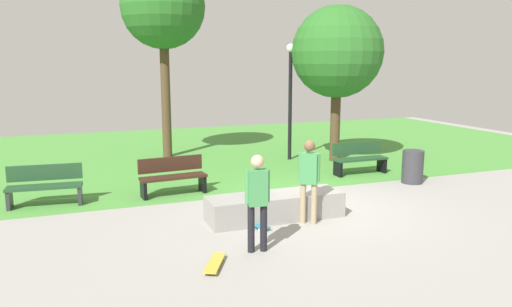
{
  "coord_description": "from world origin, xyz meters",
  "views": [
    {
      "loc": [
        -4.87,
        -9.57,
        3.19
      ],
      "look_at": [
        -1.02,
        0.54,
        1.18
      ],
      "focal_mm": 34.57,
      "sensor_mm": 36.0,
      "label": 1
    }
  ],
  "objects_px": {
    "park_bench_near_path": "(359,157)",
    "tree_tall_oak": "(163,8)",
    "concrete_ledge": "(275,206)",
    "park_bench_by_oak": "(45,185)",
    "backpack_on_ledge": "(256,187)",
    "skater_performing_trick": "(257,196)",
    "park_bench_far_right": "(173,175)",
    "tree_leaning_ash": "(337,53)",
    "skateboard_spare": "(255,223)",
    "skateboard_by_ledge": "(215,263)",
    "trash_bin": "(413,167)",
    "skater_watching": "(309,175)",
    "lamp_post": "(290,89)"
  },
  "relations": [
    {
      "from": "park_bench_near_path",
      "to": "tree_tall_oak",
      "type": "bearing_deg",
      "value": 135.48
    },
    {
      "from": "concrete_ledge",
      "to": "park_bench_by_oak",
      "type": "height_order",
      "value": "park_bench_by_oak"
    },
    {
      "from": "backpack_on_ledge",
      "to": "skater_performing_trick",
      "type": "bearing_deg",
      "value": 11.23
    },
    {
      "from": "park_bench_far_right",
      "to": "park_bench_near_path",
      "type": "height_order",
      "value": "same"
    },
    {
      "from": "backpack_on_ledge",
      "to": "tree_leaning_ash",
      "type": "bearing_deg",
      "value": 167.45
    },
    {
      "from": "skateboard_spare",
      "to": "skateboard_by_ledge",
      "type": "bearing_deg",
      "value": -128.65
    },
    {
      "from": "park_bench_near_path",
      "to": "tree_leaning_ash",
      "type": "bearing_deg",
      "value": 81.26
    },
    {
      "from": "skateboard_spare",
      "to": "trash_bin",
      "type": "bearing_deg",
      "value": 19.4
    },
    {
      "from": "park_bench_far_right",
      "to": "tree_tall_oak",
      "type": "xyz_separation_m",
      "value": [
        0.81,
        4.93,
        4.43
      ]
    },
    {
      "from": "park_bench_far_right",
      "to": "tree_tall_oak",
      "type": "height_order",
      "value": "tree_tall_oak"
    },
    {
      "from": "skateboard_by_ledge",
      "to": "park_bench_by_oak",
      "type": "xyz_separation_m",
      "value": [
        -2.61,
        4.63,
        0.42
      ]
    },
    {
      "from": "skater_watching",
      "to": "skateboard_by_ledge",
      "type": "xyz_separation_m",
      "value": [
        -2.35,
        -1.4,
        -0.92
      ]
    },
    {
      "from": "concrete_ledge",
      "to": "tree_leaning_ash",
      "type": "height_order",
      "value": "tree_leaning_ash"
    },
    {
      "from": "backpack_on_ledge",
      "to": "lamp_post",
      "type": "xyz_separation_m",
      "value": [
        3.31,
        5.53,
        1.64
      ]
    },
    {
      "from": "skateboard_by_ledge",
      "to": "trash_bin",
      "type": "bearing_deg",
      "value": 27.88
    },
    {
      "from": "concrete_ledge",
      "to": "backpack_on_ledge",
      "type": "bearing_deg",
      "value": 166.49
    },
    {
      "from": "park_bench_far_right",
      "to": "trash_bin",
      "type": "relative_size",
      "value": 1.86
    },
    {
      "from": "park_bench_by_oak",
      "to": "lamp_post",
      "type": "height_order",
      "value": "lamp_post"
    },
    {
      "from": "park_bench_by_oak",
      "to": "tree_tall_oak",
      "type": "height_order",
      "value": "tree_tall_oak"
    },
    {
      "from": "backpack_on_ledge",
      "to": "trash_bin",
      "type": "height_order",
      "value": "trash_bin"
    },
    {
      "from": "concrete_ledge",
      "to": "skateboard_by_ledge",
      "type": "bearing_deg",
      "value": -134.13
    },
    {
      "from": "tree_tall_oak",
      "to": "lamp_post",
      "type": "height_order",
      "value": "tree_tall_oak"
    },
    {
      "from": "skateboard_by_ledge",
      "to": "skater_performing_trick",
      "type": "bearing_deg",
      "value": 23.2
    },
    {
      "from": "lamp_post",
      "to": "backpack_on_ledge",
      "type": "bearing_deg",
      "value": -120.87
    },
    {
      "from": "concrete_ledge",
      "to": "tree_tall_oak",
      "type": "bearing_deg",
      "value": 95.89
    },
    {
      "from": "skateboard_by_ledge",
      "to": "park_bench_near_path",
      "type": "xyz_separation_m",
      "value": [
        5.74,
        4.87,
        0.42
      ]
    },
    {
      "from": "tree_tall_oak",
      "to": "skater_watching",
      "type": "bearing_deg",
      "value": -80.95
    },
    {
      "from": "skateboard_spare",
      "to": "park_bench_far_right",
      "type": "bearing_deg",
      "value": 109.14
    },
    {
      "from": "skater_performing_trick",
      "to": "skateboard_by_ledge",
      "type": "height_order",
      "value": "skater_performing_trick"
    },
    {
      "from": "concrete_ledge",
      "to": "park_bench_near_path",
      "type": "xyz_separation_m",
      "value": [
        3.89,
        2.96,
        0.22
      ]
    },
    {
      "from": "skater_performing_trick",
      "to": "skateboard_by_ledge",
      "type": "distance_m",
      "value": 1.31
    },
    {
      "from": "backpack_on_ledge",
      "to": "skateboard_by_ledge",
      "type": "bearing_deg",
      "value": -4.88
    },
    {
      "from": "skater_watching",
      "to": "skateboard_by_ledge",
      "type": "distance_m",
      "value": 2.89
    },
    {
      "from": "concrete_ledge",
      "to": "park_bench_far_right",
      "type": "xyz_separation_m",
      "value": [
        -1.59,
        2.63,
        0.22
      ]
    },
    {
      "from": "concrete_ledge",
      "to": "trash_bin",
      "type": "height_order",
      "value": "trash_bin"
    },
    {
      "from": "concrete_ledge",
      "to": "skater_watching",
      "type": "height_order",
      "value": "skater_watching"
    },
    {
      "from": "park_bench_near_path",
      "to": "concrete_ledge",
      "type": "bearing_deg",
      "value": -142.7
    },
    {
      "from": "concrete_ledge",
      "to": "park_bench_far_right",
      "type": "height_order",
      "value": "park_bench_far_right"
    },
    {
      "from": "concrete_ledge",
      "to": "tree_tall_oak",
      "type": "xyz_separation_m",
      "value": [
        -0.78,
        7.56,
        4.65
      ]
    },
    {
      "from": "skateboard_spare",
      "to": "tree_tall_oak",
      "type": "distance_m",
      "value": 9.24
    },
    {
      "from": "park_bench_near_path",
      "to": "park_bench_far_right",
      "type": "bearing_deg",
      "value": -176.51
    },
    {
      "from": "skateboard_by_ledge",
      "to": "park_bench_near_path",
      "type": "bearing_deg",
      "value": 40.31
    },
    {
      "from": "concrete_ledge",
      "to": "park_bench_near_path",
      "type": "bearing_deg",
      "value": 37.3
    },
    {
      "from": "skateboard_by_ledge",
      "to": "trash_bin",
      "type": "height_order",
      "value": "trash_bin"
    },
    {
      "from": "concrete_ledge",
      "to": "trash_bin",
      "type": "bearing_deg",
      "value": 18.2
    },
    {
      "from": "backpack_on_ledge",
      "to": "skateboard_spare",
      "type": "bearing_deg",
      "value": 7.54
    },
    {
      "from": "skater_watching",
      "to": "lamp_post",
      "type": "relative_size",
      "value": 0.45
    },
    {
      "from": "skateboard_by_ledge",
      "to": "park_bench_far_right",
      "type": "height_order",
      "value": "park_bench_far_right"
    },
    {
      "from": "park_bench_near_path",
      "to": "lamp_post",
      "type": "relative_size",
      "value": 0.43
    },
    {
      "from": "skater_watching",
      "to": "park_bench_near_path",
      "type": "xyz_separation_m",
      "value": [
        3.39,
        3.47,
        -0.5
      ]
    }
  ]
}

